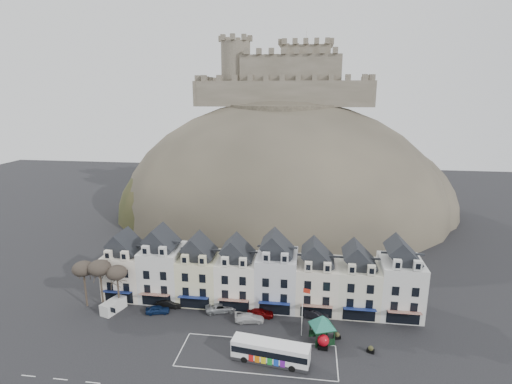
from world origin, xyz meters
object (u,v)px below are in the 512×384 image
bus (271,351)px  red_buoy (323,341)px  flagpole (303,308)px  car_maroon (260,313)px  car_charcoal (315,314)px  car_navy (158,310)px  bus_shelter (322,321)px  car_silver (221,307)px  white_van (113,306)px  car_black (169,303)px  car_white (249,318)px

bus → red_buoy: bus is taller
bus → flagpole: (4.13, 6.70, 2.99)m
car_maroon → car_charcoal: size_ratio=0.96×
red_buoy → car_navy: (-27.17, 5.63, -0.40)m
bus_shelter → car_charcoal: 6.63m
bus → car_navy: 22.22m
bus → car_silver: 15.26m
bus_shelter → car_navy: bearing=151.8°
red_buoy → car_charcoal: 7.83m
white_van → red_buoy: bearing=8.9°
red_buoy → car_maroon: (-10.02, 6.83, -0.33)m
car_navy → car_black: bearing=-44.7°
bus_shelter → flagpole: flagpole is taller
flagpole → car_black: flagpole is taller
red_buoy → bus: bearing=-150.5°
bus → car_black: size_ratio=2.51×
car_silver → bus_shelter: bearing=-129.3°
bus → car_charcoal: size_ratio=2.40×
bus_shelter → car_silver: bus_shelter is taller
car_black → car_charcoal: (24.76, 0.00, 0.03)m
red_buoy → car_white: red_buoy is taller
white_van → car_white: 23.19m
white_van → car_maroon: white_van is taller
bus_shelter → red_buoy: bearing=-104.5°
bus → car_white: size_ratio=2.33×
car_silver → car_white: bearing=-134.8°
car_silver → car_white: 5.82m
bus_shelter → car_charcoal: (-1.00, 6.05, -2.52)m
bus → flagpole: 8.42m
car_navy → car_charcoal: bearing=-99.5°
white_van → car_charcoal: bearing=21.7°
flagpole → car_black: 23.74m
car_white → car_maroon: bearing=-54.9°
car_maroon → car_navy: bearing=86.5°
bus_shelter → car_charcoal: size_ratio=1.37×
car_white → car_charcoal: 10.70m
car_white → car_maroon: (1.55, 1.60, 0.06)m
car_silver → red_buoy: bearing=-134.0°
bus → car_silver: bearing=137.2°
bus → car_navy: size_ratio=2.79×
white_van → car_black: (8.83, 2.50, -0.28)m
car_silver → car_maroon: bearing=-116.9°
bus_shelter → car_maroon: size_ratio=1.44×
car_black → bus_shelter: bearing=-107.7°
car_maroon → white_van: bearing=86.2°
red_buoy → car_black: size_ratio=0.48×
bus → car_maroon: bearing=112.5°
car_white → car_navy: bearing=77.7°
car_black → car_maroon: bearing=-97.7°
flagpole → car_maroon: (-6.94, 4.21, -3.92)m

